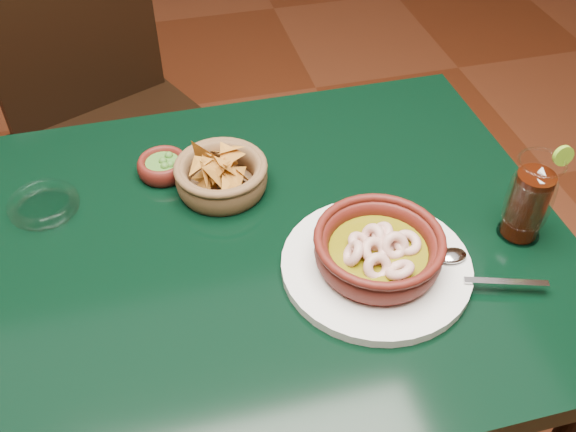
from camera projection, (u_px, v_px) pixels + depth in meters
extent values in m
cube|color=black|center=(202.00, 258.00, 1.04)|extent=(1.20, 0.80, 0.04)
cylinder|color=black|center=(405.00, 224.00, 1.64)|extent=(0.06, 0.06, 0.71)
cube|color=black|center=(131.00, 150.00, 1.64)|extent=(0.61, 0.61, 0.04)
cylinder|color=black|center=(116.00, 296.00, 1.60)|extent=(0.04, 0.04, 0.49)
cylinder|color=black|center=(243.00, 227.00, 1.78)|extent=(0.04, 0.04, 0.49)
cylinder|color=black|center=(50.00, 213.00, 1.83)|extent=(0.04, 0.04, 0.49)
cylinder|color=black|center=(169.00, 158.00, 2.01)|extent=(0.04, 0.04, 0.49)
cube|color=black|center=(71.00, 24.00, 1.57)|extent=(0.41, 0.21, 0.48)
cylinder|color=silver|center=(376.00, 266.00, 0.99)|extent=(0.29, 0.29, 0.02)
cylinder|color=#45120D|center=(377.00, 261.00, 0.98)|extent=(0.17, 0.17, 0.01)
torus|color=#45120D|center=(378.00, 250.00, 0.97)|extent=(0.22, 0.22, 0.04)
torus|color=#45120D|center=(380.00, 239.00, 0.95)|extent=(0.20, 0.20, 0.01)
cylinder|color=#605809|center=(378.00, 251.00, 0.97)|extent=(0.15, 0.15, 0.01)
torus|color=#D6AB9B|center=(407.00, 243.00, 0.97)|extent=(0.05, 0.05, 0.03)
torus|color=#D6AB9B|center=(385.00, 240.00, 0.97)|extent=(0.06, 0.06, 0.04)
torus|color=#D6AB9B|center=(381.00, 235.00, 0.98)|extent=(0.05, 0.06, 0.05)
torus|color=#D6AB9B|center=(373.00, 238.00, 0.97)|extent=(0.04, 0.06, 0.06)
torus|color=#D6AB9B|center=(360.00, 244.00, 0.97)|extent=(0.05, 0.05, 0.05)
torus|color=#D6AB9B|center=(353.00, 253.00, 0.95)|extent=(0.05, 0.05, 0.05)
torus|color=#D6AB9B|center=(375.00, 251.00, 0.95)|extent=(0.06, 0.06, 0.04)
torus|color=#D6AB9B|center=(378.00, 267.00, 0.93)|extent=(0.06, 0.05, 0.05)
torus|color=#D6AB9B|center=(400.00, 270.00, 0.93)|extent=(0.06, 0.06, 0.04)
torus|color=#D6AB9B|center=(395.00, 246.00, 0.96)|extent=(0.05, 0.04, 0.05)
cube|color=silver|center=(506.00, 282.00, 0.95)|extent=(0.12, 0.05, 0.00)
ellipsoid|color=silver|center=(452.00, 255.00, 0.99)|extent=(0.05, 0.03, 0.01)
cylinder|color=brown|center=(222.00, 187.00, 1.13)|extent=(0.14, 0.14, 0.01)
torus|color=brown|center=(221.00, 177.00, 1.12)|extent=(0.19, 0.19, 0.06)
torus|color=brown|center=(221.00, 167.00, 1.10)|extent=(0.16, 0.16, 0.01)
cone|color=#B67022|center=(242.00, 175.00, 1.12)|extent=(0.06, 0.07, 0.06)
cone|color=#B67022|center=(230.00, 185.00, 1.08)|extent=(0.06, 0.08, 0.06)
cone|color=#B67022|center=(223.00, 152.00, 1.14)|extent=(0.07, 0.07, 0.05)
cone|color=#B67022|center=(207.00, 177.00, 1.12)|extent=(0.08, 0.04, 0.07)
cone|color=#B67022|center=(221.00, 169.00, 1.11)|extent=(0.07, 0.04, 0.06)
cone|color=#B67022|center=(198.00, 163.00, 1.08)|extent=(0.07, 0.08, 0.03)
cone|color=#B67022|center=(217.00, 164.00, 1.08)|extent=(0.04, 0.06, 0.06)
cone|color=#B67022|center=(220.00, 169.00, 1.10)|extent=(0.06, 0.06, 0.07)
cone|color=#B67022|center=(215.00, 168.00, 1.07)|extent=(0.08, 0.05, 0.07)
cone|color=#B67022|center=(221.00, 167.00, 1.10)|extent=(0.07, 0.07, 0.03)
cone|color=#B67022|center=(212.00, 167.00, 1.10)|extent=(0.07, 0.08, 0.04)
cone|color=#B67022|center=(221.00, 159.00, 1.09)|extent=(0.06, 0.08, 0.06)
cone|color=#B67022|center=(220.00, 171.00, 1.10)|extent=(0.04, 0.06, 0.06)
cone|color=#B67022|center=(229.00, 155.00, 1.10)|extent=(0.07, 0.06, 0.05)
cone|color=#B67022|center=(215.00, 171.00, 1.07)|extent=(0.05, 0.07, 0.07)
cone|color=#B67022|center=(236.00, 175.00, 1.10)|extent=(0.07, 0.06, 0.05)
cone|color=#B67022|center=(229.00, 162.00, 1.14)|extent=(0.06, 0.08, 0.06)
cone|color=#B67022|center=(232.00, 148.00, 1.11)|extent=(0.08, 0.07, 0.04)
cone|color=#B67022|center=(227.00, 165.00, 1.09)|extent=(0.05, 0.08, 0.07)
cone|color=#B67022|center=(207.00, 173.00, 1.07)|extent=(0.03, 0.06, 0.06)
cone|color=#B67022|center=(202.00, 189.00, 1.09)|extent=(0.08, 0.08, 0.04)
cone|color=#B67022|center=(202.00, 152.00, 1.11)|extent=(0.07, 0.05, 0.08)
cylinder|color=#45120D|center=(164.00, 172.00, 1.16)|extent=(0.08, 0.08, 0.01)
torus|color=#45120D|center=(163.00, 166.00, 1.16)|extent=(0.11, 0.11, 0.04)
cylinder|color=#29541A|center=(163.00, 164.00, 1.15)|extent=(0.06, 0.06, 0.01)
sphere|color=#29541A|center=(165.00, 166.00, 1.14)|extent=(0.02, 0.02, 0.02)
sphere|color=#29541A|center=(169.00, 156.00, 1.16)|extent=(0.02, 0.02, 0.02)
sphere|color=#29541A|center=(163.00, 161.00, 1.15)|extent=(0.02, 0.02, 0.02)
sphere|color=#29541A|center=(170.00, 165.00, 1.14)|extent=(0.02, 0.02, 0.02)
sphere|color=#29541A|center=(169.00, 156.00, 1.16)|extent=(0.02, 0.02, 0.02)
cylinder|color=white|center=(518.00, 232.00, 1.05)|extent=(0.07, 0.07, 0.01)
torus|color=white|center=(529.00, 199.00, 1.00)|extent=(0.15, 0.15, 0.08)
cylinder|color=black|center=(527.00, 205.00, 1.01)|extent=(0.06, 0.06, 0.12)
cube|color=silver|center=(541.00, 185.00, 0.97)|extent=(0.02, 0.02, 0.02)
cube|color=silver|center=(542.00, 176.00, 0.98)|extent=(0.03, 0.03, 0.02)
cube|color=silver|center=(540.00, 188.00, 0.97)|extent=(0.02, 0.02, 0.02)
cube|color=silver|center=(530.00, 189.00, 0.98)|extent=(0.03, 0.03, 0.02)
torus|color=white|center=(542.00, 162.00, 0.95)|extent=(0.07, 0.07, 0.00)
cylinder|color=#66961C|center=(563.00, 156.00, 0.96)|extent=(0.03, 0.01, 0.03)
cylinder|color=white|center=(45.00, 209.00, 1.09)|extent=(0.11, 0.11, 0.01)
torus|color=white|center=(43.00, 204.00, 1.08)|extent=(0.13, 0.13, 0.03)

